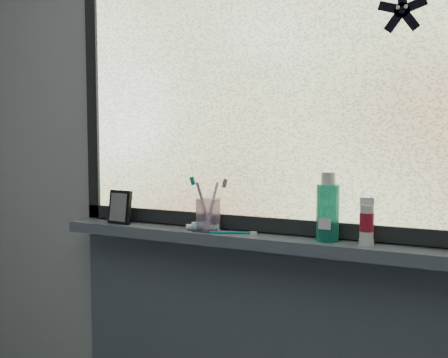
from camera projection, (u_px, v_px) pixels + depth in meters
wall_back at (277, 166)px, 1.71m from camera, size 3.00×0.01×2.50m
windowsill at (269, 242)px, 1.66m from camera, size 1.62×0.14×0.04m
window_pane at (275, 83)px, 1.67m from camera, size 1.50×0.01×1.00m
frame_bottom at (274, 225)px, 1.70m from camera, size 1.60×0.03×0.05m
frame_left at (94, 93)px, 2.01m from camera, size 0.05×0.03×1.10m
starfish_sticker at (402, 10)px, 1.47m from camera, size 0.15×0.02×0.15m
vanity_mirror at (120, 207)px, 1.91m from camera, size 0.11×0.06×0.13m
toothpaste_tube at (204, 227)px, 1.75m from camera, size 0.18×0.11×0.03m
toothbrush_cup at (208, 215)px, 1.75m from camera, size 0.11×0.11×0.11m
toothbrush_lying at (230, 232)px, 1.70m from camera, size 0.17×0.08×0.01m
mouthwash_bottle at (328, 207)px, 1.57m from camera, size 0.09×0.09×0.18m
cream_tube at (367, 220)px, 1.51m from camera, size 0.05×0.05×0.10m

